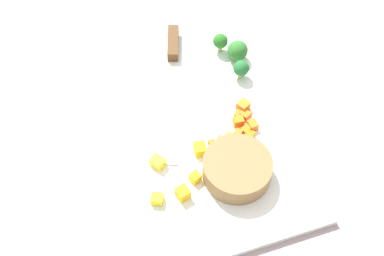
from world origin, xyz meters
name	(u,v)px	position (x,y,z in m)	size (l,w,h in m)	color
ground_plane	(192,136)	(0.00, 0.00, 0.00)	(4.00, 4.00, 0.00)	gray
cutting_board	(192,134)	(0.00, 0.00, 0.01)	(0.43, 0.31, 0.01)	white
prep_bowl	(237,169)	(-0.10, -0.04, 0.03)	(0.11, 0.11, 0.04)	olive
chef_knife	(172,65)	(0.14, -0.01, 0.02)	(0.28, 0.11, 0.02)	silver
carrot_dice_0	(250,136)	(-0.04, -0.08, 0.02)	(0.01, 0.01, 0.01)	orange
carrot_dice_1	(247,112)	(0.01, -0.10, 0.02)	(0.01, 0.01, 0.01)	orange
carrot_dice_2	(238,133)	(-0.03, -0.07, 0.02)	(0.01, 0.01, 0.01)	orange
carrot_dice_3	(238,121)	(-0.01, -0.08, 0.02)	(0.01, 0.02, 0.02)	orange
carrot_dice_4	(221,139)	(-0.03, -0.04, 0.02)	(0.01, 0.01, 0.01)	orange
carrot_dice_5	(246,117)	(0.00, -0.09, 0.02)	(0.01, 0.01, 0.01)	orange
carrot_dice_6	(239,114)	(0.01, -0.08, 0.02)	(0.01, 0.01, 0.01)	orange
carrot_dice_7	(212,144)	(-0.04, -0.02, 0.02)	(0.01, 0.01, 0.01)	orange
carrot_dice_8	(229,136)	(-0.03, -0.05, 0.02)	(0.01, 0.01, 0.01)	orange
carrot_dice_9	(253,125)	(-0.02, -0.10, 0.02)	(0.02, 0.01, 0.01)	orange
carrot_dice_10	(243,106)	(0.02, -0.10, 0.02)	(0.02, 0.02, 0.02)	orange
carrot_dice_11	(246,130)	(-0.03, -0.08, 0.02)	(0.01, 0.02, 0.01)	orange
pepper_dice_0	(183,193)	(-0.11, 0.05, 0.02)	(0.02, 0.02, 0.02)	yellow
pepper_dice_1	(202,148)	(-0.04, 0.00, 0.02)	(0.02, 0.02, 0.02)	yellow
pepper_dice_2	(157,199)	(-0.10, 0.09, 0.02)	(0.02, 0.02, 0.01)	yellow
pepper_dice_3	(158,162)	(-0.04, 0.07, 0.02)	(0.02, 0.02, 0.02)	yellow
pepper_dice_4	(195,177)	(-0.09, 0.02, 0.02)	(0.01, 0.01, 0.02)	yellow
broccoli_floret_0	(237,51)	(0.13, -0.13, 0.03)	(0.04, 0.04, 0.04)	#90AC5D
broccoli_floret_1	(241,69)	(0.09, -0.12, 0.03)	(0.03, 0.03, 0.04)	#80B167
broccoli_floret_2	(220,41)	(0.16, -0.10, 0.03)	(0.03, 0.03, 0.04)	#92BE5F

